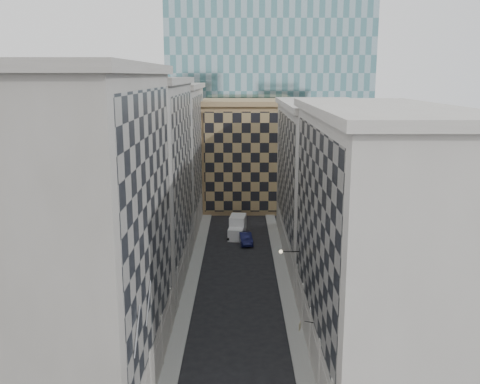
{
  "coord_description": "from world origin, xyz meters",
  "views": [
    {
      "loc": [
        0.22,
        -25.3,
        22.88
      ],
      "look_at": [
        0.24,
        14.72,
        14.14
      ],
      "focal_mm": 40.0,
      "sensor_mm": 36.0,
      "label": 1
    }
  ],
  "objects": [
    {
      "name": "sidewalk_west",
      "position": [
        -5.25,
        30.0,
        0.07
      ],
      "size": [
        1.5,
        100.0,
        0.15
      ],
      "primitive_type": "cube",
      "color": "gray",
      "rests_on": "ground"
    },
    {
      "name": "sidewalk_east",
      "position": [
        5.25,
        30.0,
        0.07
      ],
      "size": [
        1.5,
        100.0,
        0.15
      ],
      "primitive_type": "cube",
      "color": "gray",
      "rests_on": "ground"
    },
    {
      "name": "bldg_left_a",
      "position": [
        -10.88,
        11.0,
        11.82
      ],
      "size": [
        10.8,
        22.8,
        23.7
      ],
      "color": "gray",
      "rests_on": "ground"
    },
    {
      "name": "bldg_left_b",
      "position": [
        -10.88,
        33.0,
        11.32
      ],
      "size": [
        10.8,
        22.8,
        22.7
      ],
      "color": "gray",
      "rests_on": "ground"
    },
    {
      "name": "bldg_left_c",
      "position": [
        -10.88,
        55.0,
        10.83
      ],
      "size": [
        10.8,
        22.8,
        21.7
      ],
      "color": "gray",
      "rests_on": "ground"
    },
    {
      "name": "bldg_right_a",
      "position": [
        10.88,
        15.0,
        10.32
      ],
      "size": [
        10.8,
        26.8,
        20.7
      ],
      "color": "#BAB3AA",
      "rests_on": "ground"
    },
    {
      "name": "bldg_right_b",
      "position": [
        10.89,
        42.0,
        9.85
      ],
      "size": [
        10.8,
        28.8,
        19.7
      ],
      "color": "#BAB3AA",
      "rests_on": "ground"
    },
    {
      "name": "tan_block",
      "position": [
        2.0,
        67.9,
        9.44
      ],
      "size": [
        16.8,
        14.8,
        18.8
      ],
      "color": "#A58157",
      "rests_on": "ground"
    },
    {
      "name": "church_tower",
      "position": [
        0.0,
        82.0,
        26.95
      ],
      "size": [
        7.2,
        7.2,
        51.5
      ],
      "color": "#2F2A24",
      "rests_on": "ground"
    },
    {
      "name": "flagpoles_left",
      "position": [
        -5.9,
        6.0,
        8.0
      ],
      "size": [
        0.1,
        6.33,
        2.33
      ],
      "color": "gray",
      "rests_on": "ground"
    },
    {
      "name": "bracket_lamp",
      "position": [
        4.38,
        24.0,
        6.2
      ],
      "size": [
        1.98,
        0.36,
        0.36
      ],
      "color": "black",
      "rests_on": "ground"
    },
    {
      "name": "box_truck",
      "position": [
        -0.14,
        49.27,
        1.28
      ],
      "size": [
        2.78,
        5.58,
        2.94
      ],
      "rotation": [
        0.0,
        0.0,
        -0.11
      ],
      "color": "white",
      "rests_on": "ground"
    },
    {
      "name": "dark_car",
      "position": [
        1.02,
        45.81,
        0.78
      ],
      "size": [
        2.16,
        4.86,
        1.55
      ],
      "primitive_type": "imported",
      "rotation": [
        0.0,
        0.0,
        0.11
      ],
      "color": "#0F123A",
      "rests_on": "ground"
    },
    {
      "name": "shop_sign",
      "position": [
        4.98,
        13.08,
        3.84
      ],
      "size": [
        1.17,
        0.61,
        0.69
      ],
      "rotation": [
        0.0,
        0.0,
        -0.32
      ],
      "color": "black",
      "rests_on": "ground"
    }
  ]
}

